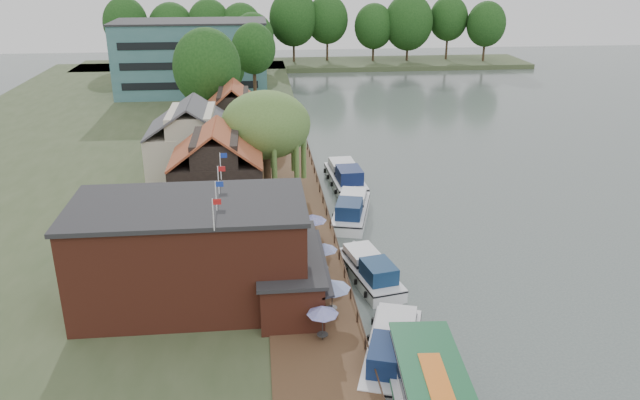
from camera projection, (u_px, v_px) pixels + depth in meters
name	position (u px, v px, depth m)	size (l,w,h in m)	color
ground	(418.00, 294.00, 45.83)	(260.00, 260.00, 0.00)	#485351
land_bank	(103.00, 158.00, 75.25)	(50.00, 140.00, 1.00)	#384728
quay_deck	(299.00, 230.00, 53.96)	(6.00, 50.00, 0.10)	#47301E
quay_rail	(330.00, 222.00, 54.51)	(0.20, 49.00, 1.00)	black
pub	(221.00, 251.00, 41.89)	(20.00, 11.00, 7.30)	maroon
hotel_block	(192.00, 57.00, 106.01)	(25.40, 12.40, 12.30)	#38666B
cottage_a	(217.00, 172.00, 55.48)	(8.60, 7.60, 8.50)	black
cottage_b	(193.00, 142.00, 64.46)	(9.60, 8.60, 8.50)	beige
cottage_c	(234.00, 120.00, 73.18)	(7.60, 7.60, 8.50)	black
willow	(266.00, 145.00, 60.18)	(8.60, 8.60, 10.43)	#476B2D
umbrella_0	(323.00, 323.00, 38.03)	(1.97, 1.97, 2.38)	#1C1D9A
umbrella_1	(332.00, 297.00, 40.93)	(2.46, 2.46, 2.38)	navy
umbrella_2	(314.00, 277.00, 43.47)	(1.96, 1.96, 2.38)	#1B1A94
umbrella_3	(324.00, 258.00, 46.27)	(2.00, 2.00, 2.38)	navy
umbrella_4	(304.00, 246.00, 48.11)	(2.32, 2.32, 2.38)	navy
umbrella_5	(312.00, 228.00, 51.39)	(2.36, 2.36, 2.38)	#1B1F94
cruiser_0	(393.00, 345.00, 37.65)	(3.35, 10.37, 2.53)	silver
cruiser_1	(369.00, 267.00, 47.39)	(3.05, 9.44, 2.27)	white
cruiser_2	(351.00, 207.00, 58.55)	(3.27, 10.11, 2.46)	white
cruiser_3	(345.00, 174.00, 67.07)	(3.49, 10.78, 2.65)	silver
bank_tree_0	(208.00, 84.00, 78.92)	(8.52, 8.52, 14.11)	#143811
bank_tree_1	(254.00, 72.00, 89.10)	(6.24, 6.24, 13.65)	#143811
bank_tree_2	(221.00, 74.00, 94.52)	(7.28, 7.28, 10.96)	#143811
bank_tree_3	(243.00, 52.00, 113.01)	(8.81, 8.81, 11.89)	#143811
bank_tree_4	(228.00, 47.00, 122.27)	(8.46, 8.46, 11.40)	#143811
bank_tree_5	(253.00, 42.00, 128.16)	(8.56, 8.56, 11.74)	#143811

